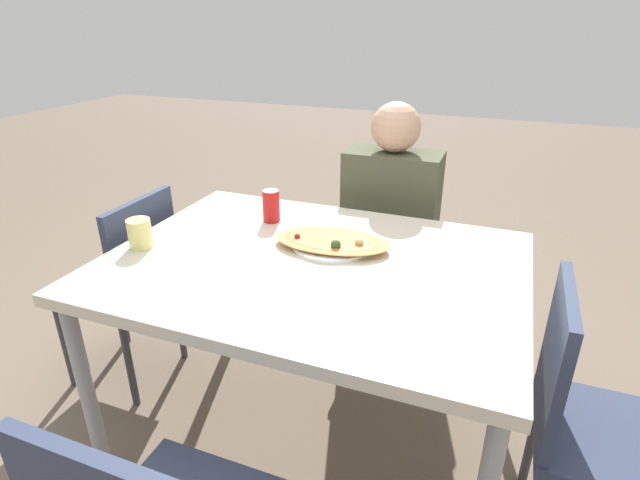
# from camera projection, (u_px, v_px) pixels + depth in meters

# --- Properties ---
(ground_plane) EXTENTS (14.00, 14.00, 0.00)m
(ground_plane) POSITION_uv_depth(u_px,v_px,m) (314.00, 435.00, 1.95)
(ground_plane) COLOR #6B5B4C
(dining_table) EXTENTS (1.34, 0.99, 0.77)m
(dining_table) POSITION_uv_depth(u_px,v_px,m) (313.00, 278.00, 1.66)
(dining_table) COLOR beige
(dining_table) RESTS_ON ground_plane
(chair_far_seated) EXTENTS (0.40, 0.40, 0.86)m
(chair_far_seated) POSITION_uv_depth(u_px,v_px,m) (393.00, 244.00, 2.42)
(chair_far_seated) COLOR #2D3851
(chair_far_seated) RESTS_ON ground_plane
(chair_side_left) EXTENTS (0.40, 0.40, 0.86)m
(chair_side_left) POSITION_uv_depth(u_px,v_px,m) (127.00, 281.00, 2.08)
(chair_side_left) COLOR #2D3851
(chair_side_left) RESTS_ON ground_plane
(chair_side_right) EXTENTS (0.40, 0.40, 0.86)m
(chair_side_right) POSITION_uv_depth(u_px,v_px,m) (589.00, 417.00, 1.38)
(chair_side_right) COLOR #2D3851
(chair_side_right) RESTS_ON ground_plane
(person_seated) EXTENTS (0.41, 0.24, 1.17)m
(person_seated) POSITION_uv_depth(u_px,v_px,m) (390.00, 212.00, 2.24)
(person_seated) COLOR #2D2D38
(person_seated) RESTS_ON ground_plane
(pizza_main) EXTENTS (0.42, 0.27, 0.06)m
(pizza_main) POSITION_uv_depth(u_px,v_px,m) (332.00, 242.00, 1.72)
(pizza_main) COLOR white
(pizza_main) RESTS_ON dining_table
(soda_can) EXTENTS (0.07, 0.07, 0.12)m
(soda_can) POSITION_uv_depth(u_px,v_px,m) (271.00, 206.00, 1.92)
(soda_can) COLOR red
(soda_can) RESTS_ON dining_table
(drink_glass) EXTENTS (0.08, 0.08, 0.10)m
(drink_glass) POSITION_uv_depth(u_px,v_px,m) (140.00, 234.00, 1.70)
(drink_glass) COLOR #E0DB7F
(drink_glass) RESTS_ON dining_table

